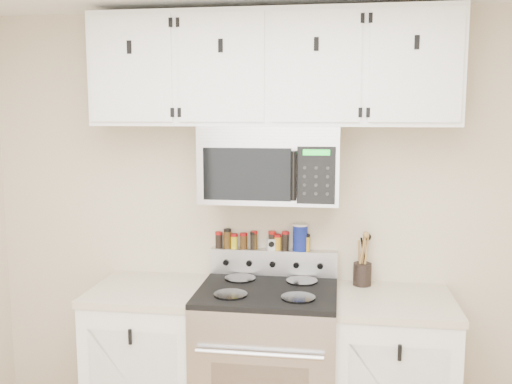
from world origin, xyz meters
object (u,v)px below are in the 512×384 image
Objects in this scene: salt_canister at (300,237)px; microwave at (271,164)px; range at (267,367)px; utensil_crock at (362,272)px.

microwave is at bearing -135.29° from salt_canister.
salt_canister is at bearing 44.71° from microwave.
range is 0.77m from utensil_crock.
range is 1.15m from microwave.
salt_canister reaches higher than utensil_crock.
utensil_crock is (0.52, 0.23, 0.51)m from range.
microwave reaches higher than range.
utensil_crock is at bearing -7.79° from salt_canister.
salt_canister is (0.16, 0.28, 0.69)m from range.
utensil_crock is at bearing 23.91° from range.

